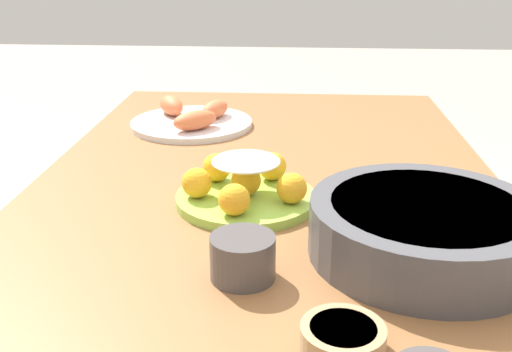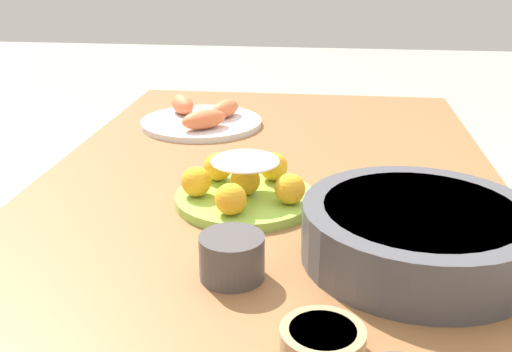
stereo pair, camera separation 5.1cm
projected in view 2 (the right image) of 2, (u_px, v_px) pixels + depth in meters
The scene contains 6 objects.
dining_table at pixel (266, 233), 1.11m from camera, with size 1.52×0.88×0.70m.
cake_plate at pixel (244, 186), 1.02m from camera, with size 0.24×0.24×0.09m.
serving_bowl at pixel (419, 231), 0.83m from camera, with size 0.33×0.33×0.08m.
sauce_bowl at pixel (322, 340), 0.65m from camera, with size 0.09×0.09×0.03m.
seafood_platter at pixel (202, 118), 1.47m from camera, with size 0.30×0.30×0.06m.
cup_near at pixel (232, 257), 0.79m from camera, with size 0.09×0.09×0.06m.
Camera 2 is at (0.99, 0.10, 1.12)m, focal length 42.00 mm.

